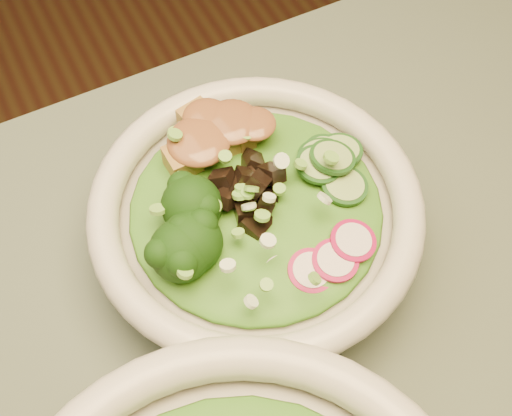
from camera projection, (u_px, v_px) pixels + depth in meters
salad_bowl at (256, 221)px, 0.51m from camera, size 0.24×0.24×0.06m
lettuce_bed at (256, 207)px, 0.49m from camera, size 0.18×0.18×0.02m
broccoli_florets at (188, 238)px, 0.47m from camera, size 0.08×0.07×0.04m
radish_slices at (308, 266)px, 0.47m from camera, size 0.10×0.04×0.02m
cucumber_slices at (324, 163)px, 0.50m from camera, size 0.07×0.07×0.03m
mushroom_heap at (247, 188)px, 0.49m from camera, size 0.07×0.07×0.03m
tofu_cubes at (215, 145)px, 0.51m from camera, size 0.08×0.06×0.03m
peanut_sauce at (215, 135)px, 0.50m from camera, size 0.06×0.05×0.01m
scallion_garnish at (256, 191)px, 0.48m from camera, size 0.17×0.17×0.02m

